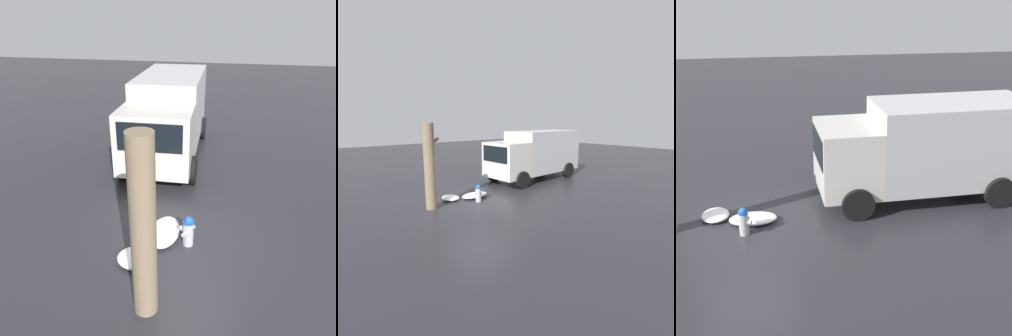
{
  "view_description": "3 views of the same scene",
  "coord_description": "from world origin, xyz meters",
  "views": [
    {
      "loc": [
        -6.06,
        -0.8,
        4.88
      ],
      "look_at": [
        1.82,
        0.85,
        1.03
      ],
      "focal_mm": 35.0,
      "sensor_mm": 36.0,
      "label": 1
    },
    {
      "loc": [
        -6.27,
        -9.05,
        3.47
      ],
      "look_at": [
        2.11,
        0.61,
        1.15
      ],
      "focal_mm": 28.0,
      "sensor_mm": 36.0,
      "label": 2
    },
    {
      "loc": [
        0.89,
        -10.71,
        6.02
      ],
      "look_at": [
        2.68,
        0.7,
        1.38
      ],
      "focal_mm": 50.0,
      "sensor_mm": 36.0,
      "label": 3
    }
  ],
  "objects": [
    {
      "name": "snow_pile_curbside",
      "position": [
        0.21,
        0.6,
        0.12
      ],
      "size": [
        1.27,
        0.71,
        0.23
      ],
      "color": "white",
      "rests_on": "ground_plane"
    },
    {
      "name": "snow_pile_by_hydrant",
      "position": [
        -0.81,
        0.99,
        0.1
      ],
      "size": [
        0.74,
        0.86,
        0.21
      ],
      "color": "white",
      "rests_on": "ground_plane"
    },
    {
      "name": "tree_trunk",
      "position": [
        -1.95,
        0.47,
        1.71
      ],
      "size": [
        0.66,
        0.43,
        3.39
      ],
      "color": "#7F6B51",
      "rests_on": "ground_plane"
    },
    {
      "name": "delivery_truck",
      "position": [
        5.26,
        1.54,
        1.56
      ],
      "size": [
        6.22,
        2.67,
        2.86
      ],
      "rotation": [
        0.0,
        0.0,
        1.61
      ],
      "color": "beige",
      "rests_on": "ground_plane"
    },
    {
      "name": "ground_plane",
      "position": [
        0.0,
        0.0,
        0.0
      ],
      "size": [
        60.0,
        60.0,
        0.0
      ],
      "primitive_type": "plane",
      "color": "#28282D"
    },
    {
      "name": "fire_hydrant",
      "position": [
        0.0,
        0.0,
        0.38
      ],
      "size": [
        0.44,
        0.37,
        0.75
      ],
      "rotation": [
        0.0,
        0.0,
        1.09
      ],
      "color": "#B7B7BC",
      "rests_on": "ground_plane"
    }
  ]
}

